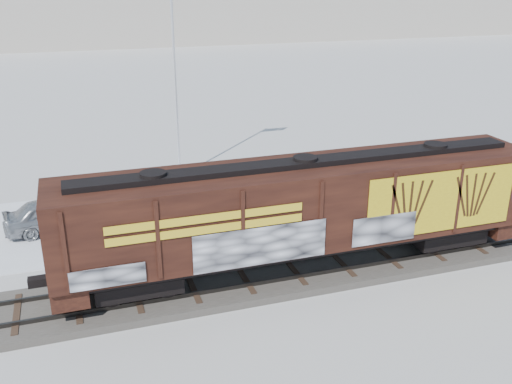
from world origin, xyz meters
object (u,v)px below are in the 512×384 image
object	(u,v)px
flagpole	(178,93)
hopper_railcar	(304,207)
car_silver	(55,214)
car_white	(185,193)
car_dark	(364,193)

from	to	relation	value
flagpole	hopper_railcar	bearing A→B (deg)	-80.39
hopper_railcar	flagpole	world-z (taller)	flagpole
car_silver	car_white	xyz separation A→B (m)	(6.09, 0.59, 0.05)
hopper_railcar	car_white	xyz separation A→B (m)	(-2.98, 7.94, -1.97)
car_silver	car_dark	size ratio (longest dim) A/B	1.04
car_white	car_dark	xyz separation A→B (m)	(8.68, -2.29, -0.19)
car_dark	car_silver	bearing A→B (deg)	96.05
hopper_railcar	car_silver	world-z (taller)	hopper_railcar
flagpole	car_white	size ratio (longest dim) A/B	2.60
car_silver	car_dark	distance (m)	14.87
car_silver	hopper_railcar	bearing A→B (deg)	-137.59
car_white	car_dark	bearing A→B (deg)	-87.62
flagpole	car_white	world-z (taller)	flagpole
hopper_railcar	car_dark	size ratio (longest dim) A/B	4.25
flagpole	car_silver	world-z (taller)	flagpole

